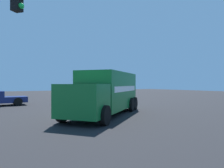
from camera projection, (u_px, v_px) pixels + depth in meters
ground_plane at (92, 114)px, 13.84m from camera, size 100.00×100.00×0.00m
delivery_truck at (106, 92)px, 13.42m from camera, size 7.06×7.75×2.85m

